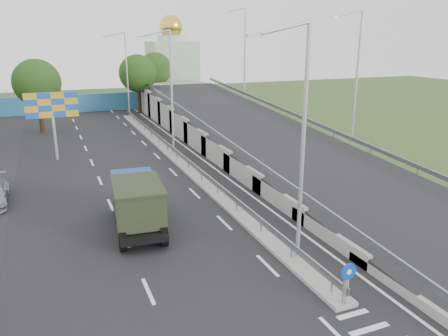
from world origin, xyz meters
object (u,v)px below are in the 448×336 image
sign_bollard (346,283)px  dump_truck (137,201)px  church (172,66)px  lamp_post_near (300,134)px  lamp_post_mid (169,86)px  billboard (52,109)px  lamp_post_far (125,70)px

sign_bollard → dump_truck: 11.48m
church → dump_truck: bearing=-108.1°
lamp_post_near → lamp_post_mid: same height
lamp_post_near → church: bearing=79.6°
lamp_post_near → billboard: (-9.11, 22.00, -1.62)m
sign_bollard → church: size_ratio=0.12×
lamp_post_near → church: 54.90m
lamp_post_near → dump_truck: (-5.72, 6.18, -4.31)m
lamp_post_near → billboard: 23.87m
church → sign_bollard: bearing=-99.8°
billboard → sign_bollard: bearing=-70.8°
sign_bollard → church: (10.00, 57.83, 4.28)m
lamp_post_mid → church: church is taller
sign_bollard → billboard: 27.53m
lamp_post_far → billboard: lamp_post_far is taller
lamp_post_near → lamp_post_mid: (0.00, 20.00, 0.00)m
billboard → lamp_post_near: bearing=-67.5°
billboard → dump_truck: 16.40m
sign_bollard → lamp_post_far: bearing=89.9°
sign_bollard → billboard: billboard is taller
church → lamp_post_near: bearing=-100.4°
sign_bollard → church: bearing=80.2°
lamp_post_mid → billboard: (-9.11, 2.00, -1.62)m
sign_bollard → lamp_post_mid: lamp_post_mid is taller
sign_bollard → lamp_post_mid: 24.30m
lamp_post_near → sign_bollard: bearing=-91.6°
lamp_post_far → dump_truck: bearing=-99.6°
lamp_post_near → lamp_post_far: (0.00, 40.00, 0.00)m
lamp_post_near → lamp_post_mid: 20.00m
church → lamp_post_far: bearing=-125.2°
lamp_post_mid → billboard: 9.47m
lamp_post_near → dump_truck: 9.46m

